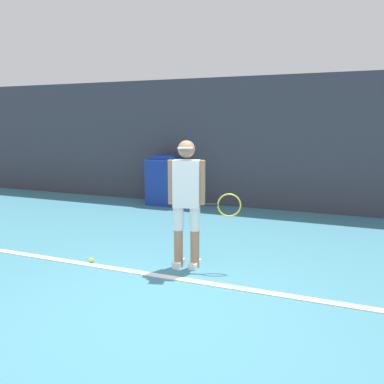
{
  "coord_description": "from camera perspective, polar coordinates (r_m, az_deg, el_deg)",
  "views": [
    {
      "loc": [
        1.62,
        -3.23,
        1.9
      ],
      "look_at": [
        -0.13,
        1.38,
        0.98
      ],
      "focal_mm": 35.0,
      "sensor_mm": 36.0,
      "label": 1
    }
  ],
  "objects": [
    {
      "name": "covered_chair",
      "position": [
        8.77,
        -3.94,
        1.67
      ],
      "size": [
        0.83,
        0.58,
        1.16
      ],
      "color": "navy",
      "rests_on": "ground_plane"
    },
    {
      "name": "tennis_player",
      "position": [
        4.84,
        -0.7,
        -0.97
      ],
      "size": [
        0.92,
        0.36,
        1.68
      ],
      "rotation": [
        0.0,
        0.0,
        0.25
      ],
      "color": "#A37556",
      "rests_on": "ground_plane"
    },
    {
      "name": "ground_plane",
      "position": [
        4.08,
        -5.37,
        -17.29
      ],
      "size": [
        24.0,
        24.0,
        0.0
      ],
      "primitive_type": "plane",
      "color": "teal"
    },
    {
      "name": "back_wall",
      "position": [
        8.43,
        9.78,
        7.27
      ],
      "size": [
        24.0,
        0.1,
        2.89
      ],
      "color": "#383842",
      "rests_on": "ground_plane"
    },
    {
      "name": "court_baseline",
      "position": [
        4.71,
        -1.17,
        -13.22
      ],
      "size": [
        21.6,
        0.1,
        0.01
      ],
      "color": "white",
      "rests_on": "ground_plane"
    },
    {
      "name": "tennis_ball",
      "position": [
        5.43,
        -15.1,
        -9.96
      ],
      "size": [
        0.07,
        0.07,
        0.07
      ],
      "color": "#D1E533",
      "rests_on": "ground_plane"
    }
  ]
}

